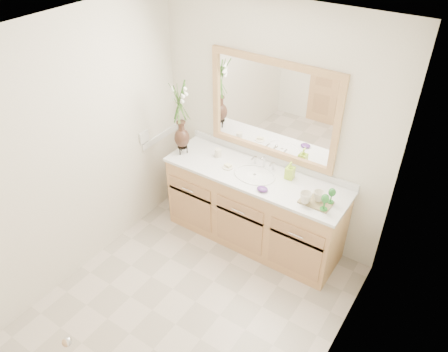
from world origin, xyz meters
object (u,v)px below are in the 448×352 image
Objects in this scene: flower_vase at (180,108)px; tumbler at (218,153)px; soap_bottle at (290,171)px; tray at (316,202)px.

tumbler is at bearing 23.08° from flower_vase.
soap_bottle is (0.78, 0.06, 0.04)m from tumbler.
tray is (0.36, -0.21, -0.07)m from soap_bottle.
flower_vase is 1.56m from tray.
soap_bottle is (1.12, 0.21, -0.43)m from flower_vase.
tray is at bearing -7.37° from tumbler.
flower_vase is 8.52× the size of tumbler.
flower_vase is 0.59m from tumbler.
flower_vase reaches higher than tumbler.
soap_bottle is 0.43m from tray.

